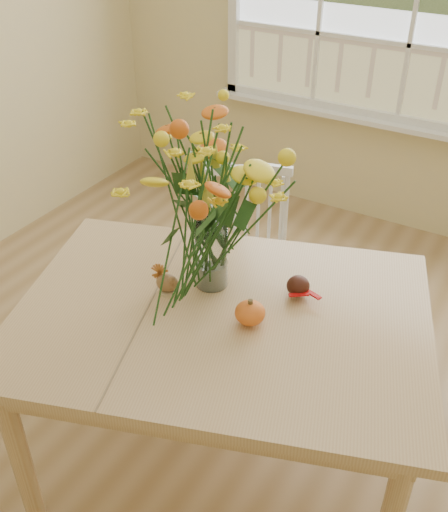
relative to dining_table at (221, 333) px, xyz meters
The scene contains 8 objects.
floor 0.67m from the dining_table, 116.54° to the right, with size 4.00×4.50×0.01m, color #9B784B.
wall_back 2.28m from the dining_table, 90.96° to the left, with size 4.00×0.02×2.70m, color beige.
dining_table is the anchor object (origin of this frame).
windsor_chair 0.80m from the dining_table, 111.75° to the left, with size 0.54×0.54×0.87m.
flower_vase 0.51m from the dining_table, 131.97° to the left, with size 0.54×0.54×0.65m.
pumpkin 0.17m from the dining_table, ahead, with size 0.10×0.10×0.08m, color #D85219.
turkey_figurine 0.26m from the dining_table, behind, with size 0.09×0.08×0.10m.
dark_gourd 0.31m from the dining_table, 50.31° to the left, with size 0.12×0.08×0.07m.
Camera 1 is at (0.84, -1.28, 2.04)m, focal length 42.00 mm.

